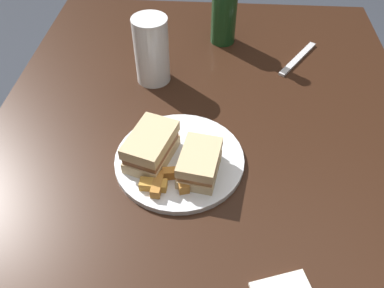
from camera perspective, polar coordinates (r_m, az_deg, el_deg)
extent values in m
cube|color=black|center=(1.11, 1.32, -13.82)|extent=(1.28, 0.94, 0.75)
cylinder|color=white|center=(0.78, -1.82, -2.27)|extent=(0.26, 0.26, 0.01)
cube|color=#CCB284|center=(0.77, -5.86, -1.39)|extent=(0.13, 0.10, 0.02)
cube|color=#8C5B3D|center=(0.75, -5.97, -0.39)|extent=(0.12, 0.10, 0.02)
cube|color=#CCB284|center=(0.74, -6.08, 0.64)|extent=(0.13, 0.10, 0.02)
cube|color=#CCB284|center=(0.74, 1.10, -3.58)|extent=(0.11, 0.08, 0.02)
cube|color=#B27A4C|center=(0.73, 1.12, -2.76)|extent=(0.10, 0.08, 0.01)
cube|color=#CCB284|center=(0.72, 1.13, -1.91)|extent=(0.11, 0.08, 0.02)
cube|color=#B77F33|center=(0.73, -0.52, -4.87)|extent=(0.04, 0.05, 0.02)
cube|color=#AD702D|center=(0.72, -1.40, -5.59)|extent=(0.04, 0.03, 0.02)
cube|color=#AD702D|center=(0.72, -5.00, -5.79)|extent=(0.06, 0.02, 0.02)
cube|color=#AD702D|center=(0.73, -2.28, -4.22)|extent=(0.02, 0.05, 0.02)
cube|color=gold|center=(0.72, -5.66, -5.91)|extent=(0.02, 0.05, 0.02)
cylinder|color=white|center=(0.94, -5.89, 13.38)|extent=(0.08, 0.08, 0.16)
cylinder|color=#C67014|center=(0.97, -5.71, 11.42)|extent=(0.07, 0.07, 0.08)
cylinder|color=#19421E|center=(1.10, 4.67, 18.22)|extent=(0.07, 0.07, 0.16)
cube|color=silver|center=(1.09, 15.14, 11.89)|extent=(0.16, 0.11, 0.01)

